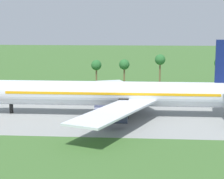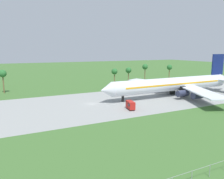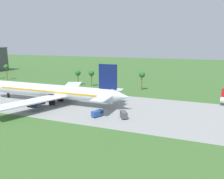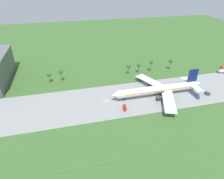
# 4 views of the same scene
# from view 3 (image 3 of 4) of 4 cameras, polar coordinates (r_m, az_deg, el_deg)

# --- Properties ---
(jet_airliner) EXTENTS (73.05, 59.95, 18.69)m
(jet_airliner) POSITION_cam_3_polar(r_m,az_deg,el_deg) (102.82, -15.08, -0.47)
(jet_airliner) COLOR silver
(jet_airliner) RESTS_ON ground_plane
(baggage_tug) EXTENTS (3.85, 4.95, 2.33)m
(baggage_tug) POSITION_cam_3_polar(r_m,az_deg,el_deg) (82.12, -3.74, -6.24)
(baggage_tug) COLOR black
(baggage_tug) RESTS_ON ground_plane
(catering_van) EXTENTS (3.78, 4.38, 2.53)m
(catering_van) POSITION_cam_3_polar(r_m,az_deg,el_deg) (80.38, 3.06, -6.57)
(catering_van) COLOR black
(catering_van) RESTS_ON ground_plane
(palm_tree_row) EXTENTS (115.07, 3.60, 11.94)m
(palm_tree_row) POSITION_cam_3_polar(r_m,az_deg,el_deg) (146.65, -12.09, 4.68)
(palm_tree_row) COLOR brown
(palm_tree_row) RESTS_ON ground_plane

